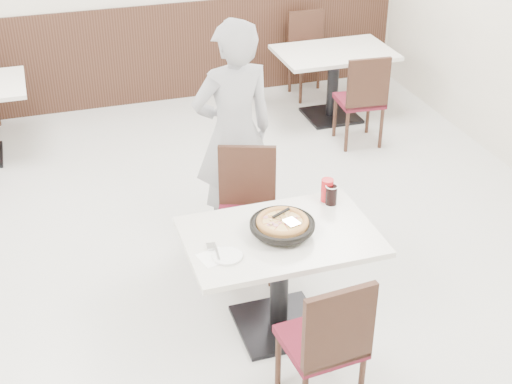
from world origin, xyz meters
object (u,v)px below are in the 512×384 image
object	(u,v)px
pizza	(282,224)
cola_glass	(331,195)
chair_near	(321,338)
bg_table_right	(333,85)
bg_chair_right_near	(360,98)
chair_far	(246,217)
bg_chair_right_far	(311,56)
side_plate	(227,256)
diner_person	(234,134)
red_cup	(327,190)
pizza_pan	(282,229)
main_table	(279,282)

from	to	relation	value
pizza	cola_glass	size ratio (longest dim) A/B	2.53
chair_near	bg_table_right	xyz separation A→B (m)	(1.68, 3.76, -0.10)
bg_table_right	bg_chair_right_near	size ratio (longest dim) A/B	1.26
chair_far	bg_chair_right_near	bearing A→B (deg)	-115.11
bg_chair_right_far	chair_far	bearing A→B (deg)	61.00
side_plate	bg_chair_right_near	xyz separation A→B (m)	(2.08, 2.56, -0.28)
bg_chair_right_far	pizza	bearing A→B (deg)	65.98
chair_near	diner_person	bearing A→B (deg)	84.13
red_cup	chair_far	bearing A→B (deg)	139.89
side_plate	pizza_pan	bearing A→B (deg)	18.75
main_table	bg_table_right	size ratio (longest dim) A/B	1.00
red_cup	bg_table_right	bearing A→B (deg)	65.74
bg_table_right	bg_chair_right_near	world-z (taller)	bg_chair_right_near
cola_glass	diner_person	size ratio (longest dim) A/B	0.07
chair_far	bg_chair_right_near	distance (m)	2.45
chair_near	cola_glass	distance (m)	1.08
pizza	bg_table_right	xyz separation A→B (m)	(1.67, 3.05, -0.44)
side_plate	cola_glass	world-z (taller)	cola_glass
bg_chair_right_near	bg_chair_right_far	bearing A→B (deg)	94.83
pizza	red_cup	size ratio (longest dim) A/B	2.06
bg_chair_right_near	diner_person	bearing A→B (deg)	-138.89
main_table	bg_chair_right_near	world-z (taller)	bg_chair_right_near
chair_near	pizza	bearing A→B (deg)	84.17
pizza	diner_person	bearing A→B (deg)	88.79
chair_near	pizza_pan	size ratio (longest dim) A/B	2.54
pizza_pan	cola_glass	world-z (taller)	cola_glass
cola_glass	side_plate	bearing A→B (deg)	-155.31
side_plate	bg_table_right	bearing A→B (deg)	57.17
pizza_pan	diner_person	size ratio (longest dim) A/B	0.21
chair_far	cola_glass	distance (m)	0.72
main_table	pizza_pan	size ratio (longest dim) A/B	3.21
bg_table_right	side_plate	bearing A→B (deg)	-122.83
chair_near	cola_glass	bearing A→B (deg)	60.05
cola_glass	bg_chair_right_near	distance (m)	2.54
chair_far	side_plate	size ratio (longest dim) A/B	5.18
pizza	bg_table_right	size ratio (longest dim) A/B	0.27
main_table	chair_near	size ratio (longest dim) A/B	1.26
chair_near	main_table	bearing A→B (deg)	85.85
main_table	bg_chair_right_far	xyz separation A→B (m)	(1.68, 3.71, 0.10)
bg_chair_right_near	side_plate	bearing A→B (deg)	-124.71
diner_person	bg_chair_right_near	xyz separation A→B (m)	(1.65, 1.23, -0.42)
side_plate	red_cup	xyz separation A→B (m)	(0.82, 0.43, 0.07)
bg_table_right	bg_chair_right_far	distance (m)	0.64
pizza	bg_table_right	bearing A→B (deg)	61.37
main_table	diner_person	world-z (taller)	diner_person
pizza_pan	diner_person	distance (m)	1.20
main_table	pizza_pan	bearing A→B (deg)	-20.66
main_table	chair_near	distance (m)	0.69
pizza_pan	bg_chair_right_near	bearing A→B (deg)	55.31
chair_far	bg_chair_right_far	xyz separation A→B (m)	(1.70, 3.03, 0.00)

